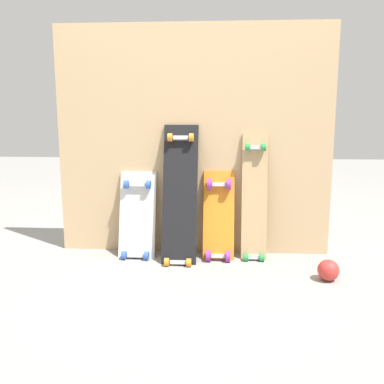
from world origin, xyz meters
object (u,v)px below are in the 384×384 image
at_px(skateboard_natural, 254,202).
at_px(skateboard_black, 180,199).
at_px(rubber_ball, 328,270).
at_px(skateboard_white, 137,220).
at_px(skateboard_orange, 219,220).

bearing_deg(skateboard_natural, skateboard_black, -171.73).
xyz_separation_m(skateboard_black, skateboard_natural, (0.47, 0.07, -0.03)).
xyz_separation_m(skateboard_black, rubber_ball, (0.86, -0.31, -0.33)).
bearing_deg(skateboard_white, skateboard_orange, -0.29).
bearing_deg(skateboard_natural, rubber_ball, -44.22).
bearing_deg(rubber_ball, skateboard_natural, 135.78).
distance_m(skateboard_black, skateboard_natural, 0.48).
height_order(skateboard_white, rubber_ball, skateboard_white).
relative_size(skateboard_black, skateboard_orange, 1.50).
xyz_separation_m(skateboard_white, rubber_ball, (1.15, -0.36, -0.18)).
height_order(skateboard_white, skateboard_natural, skateboard_natural).
distance_m(skateboard_orange, skateboard_natural, 0.26).
bearing_deg(rubber_ball, skateboard_orange, 149.78).
bearing_deg(skateboard_orange, skateboard_natural, 5.41).
distance_m(skateboard_white, rubber_ball, 1.22).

